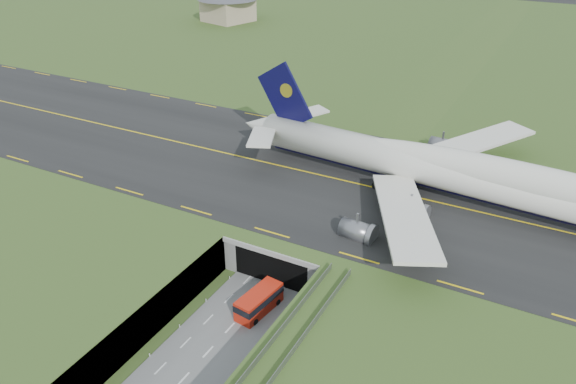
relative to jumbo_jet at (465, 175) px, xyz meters
The scene contains 8 objects.
ground 42.20m from the jumbo_jet, 120.78° to the right, with size 900.00×900.00×0.00m, color #365221.
airfield_deck 41.51m from the jumbo_jet, 120.78° to the right, with size 800.00×800.00×6.00m, color gray.
trench_road 48.58m from the jumbo_jet, 116.13° to the right, with size 12.00×75.00×0.20m, color slate.
taxiway 21.52m from the jumbo_jet, behind, with size 800.00×44.00×0.18m, color black.
tunnel_portal 28.78m from the jumbo_jet, 138.76° to the right, with size 17.00×22.30×6.00m.
jumbo_jet is the anchor object (origin of this frame).
shuttle_tram 39.38m from the jumbo_jet, 120.17° to the right, with size 3.87×7.95×3.11m.
service_building 155.58m from the jumbo_jet, 137.66° to the left, with size 28.41×28.41×12.66m.
Camera 1 is at (33.69, -49.70, 51.33)m, focal length 35.00 mm.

